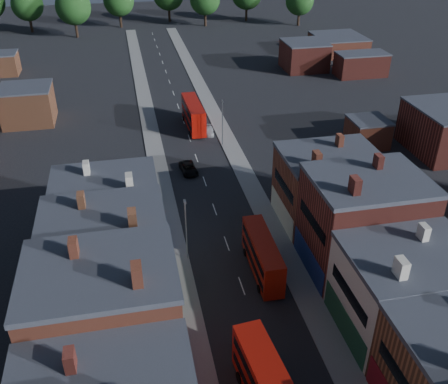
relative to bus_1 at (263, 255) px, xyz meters
name	(u,v)px	position (x,y,z in m)	size (l,w,h in m)	color
pavement_west	(160,179)	(-9.33, 24.09, -2.34)	(3.00, 200.00, 0.12)	gray
pavement_east	(243,171)	(3.67, 24.09, -2.34)	(3.00, 200.00, 0.12)	gray
lamp_post_2	(186,226)	(-8.03, 4.09, 2.31)	(0.25, 0.70, 8.12)	slate
lamp_post_3	(222,120)	(2.37, 34.09, 2.31)	(0.25, 0.70, 8.12)	slate
bus_1	(263,255)	(0.00, 0.00, 0.00)	(2.70, 10.32, 4.44)	#A31709
bus_2	(193,114)	(-1.33, 42.54, 0.27)	(3.11, 11.49, 4.94)	#9C0E06
car_2	(189,168)	(-4.75, 25.50, -1.71)	(2.28, 4.94, 1.37)	black
car_3	(209,131)	(0.97, 39.24, -1.83)	(1.58, 3.90, 1.13)	silver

